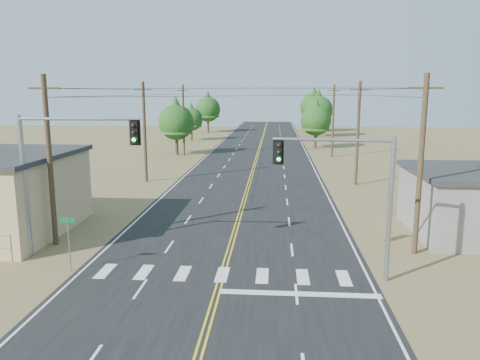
# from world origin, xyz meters

# --- Properties ---
(road) EXTENTS (15.00, 200.00, 0.02)m
(road) POSITION_xyz_m (0.00, 30.00, 0.01)
(road) COLOR black
(road) RESTS_ON ground
(utility_pole_left_near) EXTENTS (1.80, 0.30, 10.00)m
(utility_pole_left_near) POSITION_xyz_m (-10.50, 12.00, 5.12)
(utility_pole_left_near) COLOR #4C3826
(utility_pole_left_near) RESTS_ON ground
(utility_pole_left_mid) EXTENTS (1.80, 0.30, 10.00)m
(utility_pole_left_mid) POSITION_xyz_m (-10.50, 32.00, 5.12)
(utility_pole_left_mid) COLOR #4C3826
(utility_pole_left_mid) RESTS_ON ground
(utility_pole_left_far) EXTENTS (1.80, 0.30, 10.00)m
(utility_pole_left_far) POSITION_xyz_m (-10.50, 52.00, 5.12)
(utility_pole_left_far) COLOR #4C3826
(utility_pole_left_far) RESTS_ON ground
(utility_pole_right_near) EXTENTS (1.80, 0.30, 10.00)m
(utility_pole_right_near) POSITION_xyz_m (10.50, 12.00, 5.12)
(utility_pole_right_near) COLOR #4C3826
(utility_pole_right_near) RESTS_ON ground
(utility_pole_right_mid) EXTENTS (1.80, 0.30, 10.00)m
(utility_pole_right_mid) POSITION_xyz_m (10.50, 32.00, 5.12)
(utility_pole_right_mid) COLOR #4C3826
(utility_pole_right_mid) RESTS_ON ground
(utility_pole_right_far) EXTENTS (1.80, 0.30, 10.00)m
(utility_pole_right_far) POSITION_xyz_m (10.50, 52.00, 5.12)
(utility_pole_right_far) COLOR #4C3826
(utility_pole_right_far) RESTS_ON ground
(signal_mast_left) EXTENTS (6.60, 0.52, 7.82)m
(signal_mast_left) POSITION_xyz_m (-9.10, 10.06, 5.30)
(signal_mast_left) COLOR gray
(signal_mast_left) RESTS_ON ground
(signal_mast_right) EXTENTS (5.70, 0.88, 6.97)m
(signal_mast_right) POSITION_xyz_m (6.38, 8.09, 4.71)
(signal_mast_right) COLOR gray
(signal_mast_right) RESTS_ON ground
(street_sign) EXTENTS (0.83, 0.07, 2.81)m
(street_sign) POSITION_xyz_m (-7.80, 8.00, 1.88)
(street_sign) COLOR gray
(street_sign) RESTS_ON ground
(tree_left_near) EXTENTS (5.09, 5.09, 8.48)m
(tree_left_near) POSITION_xyz_m (-11.75, 52.91, 5.19)
(tree_left_near) COLOR #3F2D1E
(tree_left_near) RESTS_ON ground
(tree_left_mid) EXTENTS (4.29, 4.29, 7.15)m
(tree_left_mid) POSITION_xyz_m (-13.21, 73.23, 4.37)
(tree_left_mid) COLOR #3F2D1E
(tree_left_mid) RESTS_ON ground
(tree_left_far) EXTENTS (5.60, 5.60, 9.33)m
(tree_left_far) POSITION_xyz_m (-12.68, 91.26, 5.71)
(tree_left_far) COLOR #3F2D1E
(tree_left_far) RESTS_ON ground
(tree_right_near) EXTENTS (4.86, 4.86, 8.09)m
(tree_right_near) POSITION_xyz_m (9.00, 62.17, 4.95)
(tree_right_near) COLOR #3F2D1E
(tree_right_near) RESTS_ON ground
(tree_right_mid) EXTENTS (5.83, 5.83, 9.71)m
(tree_right_mid) POSITION_xyz_m (11.08, 81.90, 5.94)
(tree_right_mid) COLOR #3F2D1E
(tree_right_mid) RESTS_ON ground
(tree_right_far) EXTENTS (6.13, 6.13, 10.21)m
(tree_right_far) POSITION_xyz_m (11.15, 94.33, 6.25)
(tree_right_far) COLOR #3F2D1E
(tree_right_far) RESTS_ON ground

